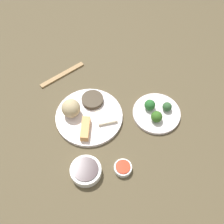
{
  "coord_description": "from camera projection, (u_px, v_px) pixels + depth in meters",
  "views": [
    {
      "loc": [
        -0.54,
        0.19,
        0.99
      ],
      "look_at": [
        0.0,
        -0.05,
        0.06
      ],
      "focal_mm": 45.55,
      "sensor_mm": 36.0,
      "label": 1
    }
  ],
  "objects": [
    {
      "name": "tabletop",
      "position": [
        102.0,
        123.0,
        1.13
      ],
      "size": [
        2.2,
        2.2,
        0.02
      ],
      "primitive_type": "cube",
      "color": "brown",
      "rests_on": "ground"
    },
    {
      "name": "main_plate",
      "position": [
        89.0,
        117.0,
        1.13
      ],
      "size": [
        0.26,
        0.26,
        0.02
      ],
      "primitive_type": "cylinder",
      "color": "white",
      "rests_on": "tabletop"
    },
    {
      "name": "rice_scoop",
      "position": [
        71.0,
        108.0,
        1.09
      ],
      "size": [
        0.07,
        0.07,
        0.07
      ],
      "primitive_type": "sphere",
      "color": "tan",
      "rests_on": "main_plate"
    },
    {
      "name": "spring_roll",
      "position": [
        85.0,
        129.0,
        1.07
      ],
      "size": [
        0.1,
        0.07,
        0.03
      ],
      "primitive_type": "cube",
      "rotation": [
        0.0,
        0.0,
        2.67
      ],
      "color": "tan",
      "rests_on": "main_plate"
    },
    {
      "name": "crab_rangoon_wonton",
      "position": [
        106.0,
        117.0,
        1.11
      ],
      "size": [
        0.08,
        0.08,
        0.01
      ],
      "primitive_type": "cube",
      "rotation": [
        0.0,
        0.0,
        -0.18
      ],
      "color": "beige",
      "rests_on": "main_plate"
    },
    {
      "name": "stir_fry_heap",
      "position": [
        92.0,
        100.0,
        1.15
      ],
      "size": [
        0.09,
        0.09,
        0.02
      ],
      "primitive_type": "cylinder",
      "color": "#3D3122",
      "rests_on": "main_plate"
    },
    {
      "name": "broccoli_plate",
      "position": [
        156.0,
        113.0,
        1.14
      ],
      "size": [
        0.19,
        0.19,
        0.01
      ],
      "primitive_type": "cylinder",
      "color": "white",
      "rests_on": "tabletop"
    },
    {
      "name": "broccoli_floret_0",
      "position": [
        157.0,
        117.0,
        1.09
      ],
      "size": [
        0.04,
        0.04,
        0.04
      ],
      "primitive_type": "sphere",
      "color": "#346520",
      "rests_on": "broccoli_plate"
    },
    {
      "name": "broccoli_floret_1",
      "position": [
        150.0,
        105.0,
        1.12
      ],
      "size": [
        0.04,
        0.04,
        0.04
      ],
      "primitive_type": "sphere",
      "color": "#26662B",
      "rests_on": "broccoli_plate"
    },
    {
      "name": "broccoli_floret_2",
      "position": [
        167.0,
        107.0,
        1.12
      ],
      "size": [
        0.04,
        0.04,
        0.04
      ],
      "primitive_type": "sphere",
      "color": "#305930",
      "rests_on": "broccoli_plate"
    },
    {
      "name": "soy_sauce_bowl",
      "position": [
        86.0,
        171.0,
        0.99
      ],
      "size": [
        0.11,
        0.11,
        0.03
      ],
      "primitive_type": "cylinder",
      "color": "white",
      "rests_on": "tabletop"
    },
    {
      "name": "soy_sauce_bowl_liquid",
      "position": [
        85.0,
        169.0,
        0.98
      ],
      "size": [
        0.09,
        0.09,
        0.0
      ],
      "primitive_type": "cylinder",
      "color": "black",
      "rests_on": "soy_sauce_bowl"
    },
    {
      "name": "sauce_ramekin_sweet_and_sour",
      "position": [
        123.0,
        168.0,
        1.01
      ],
      "size": [
        0.06,
        0.06,
        0.02
      ],
      "primitive_type": "cylinder",
      "color": "white",
      "rests_on": "tabletop"
    },
    {
      "name": "sauce_ramekin_sweet_and_sour_liquid",
      "position": [
        123.0,
        167.0,
        0.99
      ],
      "size": [
        0.05,
        0.05,
        0.0
      ],
      "primitive_type": "cylinder",
      "color": "red",
      "rests_on": "sauce_ramekin_sweet_and_sour"
    },
    {
      "name": "chopsticks_pair",
      "position": [
        62.0,
        75.0,
        1.25
      ],
      "size": [
        0.07,
        0.21,
        0.01
      ],
      "primitive_type": "cube",
      "rotation": [
        0.0,
        0.0,
        1.82
      ],
      "color": "#A27D4F",
      "rests_on": "tabletop"
    }
  ]
}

